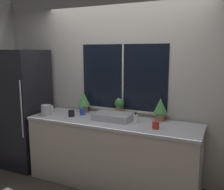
{
  "coord_description": "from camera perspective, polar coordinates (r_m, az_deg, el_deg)",
  "views": [
    {
      "loc": [
        1.37,
        -2.64,
        1.84
      ],
      "look_at": [
        -0.0,
        0.34,
        1.27
      ],
      "focal_mm": 40.0,
      "sensor_mm": 36.0,
      "label": 1
    }
  ],
  "objects": [
    {
      "name": "mug_blue",
      "position": [
        3.71,
        -6.74,
        -3.75
      ],
      "size": [
        0.08,
        0.08,
        0.1
      ],
      "color": "#3351AD",
      "rests_on": "counter"
    },
    {
      "name": "potted_plant_right",
      "position": [
        3.42,
        11.0,
        -2.84
      ],
      "size": [
        0.18,
        0.18,
        0.31
      ],
      "color": "#9E6B4C",
      "rests_on": "counter"
    },
    {
      "name": "wall_left",
      "position": [
        5.43,
        -15.29,
        4.35
      ],
      "size": [
        0.06,
        7.0,
        2.7
      ],
      "color": "#BCB7AD",
      "rests_on": "ground_plane"
    },
    {
      "name": "mug_black",
      "position": [
        3.64,
        -9.26,
        -4.15
      ],
      "size": [
        0.09,
        0.09,
        0.09
      ],
      "color": "black",
      "rests_on": "counter"
    },
    {
      "name": "wall_back",
      "position": [
        3.68,
        2.72,
        2.22
      ],
      "size": [
        8.0,
        0.09,
        2.7
      ],
      "color": "#BCB7AD",
      "rests_on": "ground_plane"
    },
    {
      "name": "soap_bottle",
      "position": [
        3.29,
        5.41,
        -5.34
      ],
      "size": [
        0.06,
        0.06,
        0.14
      ],
      "color": "white",
      "rests_on": "counter"
    },
    {
      "name": "mug_white",
      "position": [
        3.93,
        -13.74,
        -3.18
      ],
      "size": [
        0.07,
        0.07,
        0.1
      ],
      "color": "white",
      "rests_on": "counter"
    },
    {
      "name": "refrigerator",
      "position": [
        4.24,
        -19.25,
        -3.03
      ],
      "size": [
        0.6,
        0.69,
        1.87
      ],
      "color": "black",
      "rests_on": "ground_plane"
    },
    {
      "name": "kettle",
      "position": [
        3.78,
        -14.81,
        -3.26
      ],
      "size": [
        0.15,
        0.15,
        0.17
      ],
      "color": "#B2B2B7",
      "rests_on": "counter"
    },
    {
      "name": "sink",
      "position": [
        3.43,
        0.22,
        -4.91
      ],
      "size": [
        0.51,
        0.38,
        0.27
      ],
      "color": "#ADADB2",
      "rests_on": "counter"
    },
    {
      "name": "mug_red",
      "position": [
        3.08,
        9.96,
        -6.79
      ],
      "size": [
        0.08,
        0.08,
        0.09
      ],
      "color": "#B72D28",
      "rests_on": "counter"
    },
    {
      "name": "counter",
      "position": [
        3.55,
        0.06,
        -12.97
      ],
      "size": [
        2.37,
        0.7,
        0.92
      ],
      "color": "#B2A893",
      "rests_on": "ground_plane"
    },
    {
      "name": "potted_plant_center",
      "position": [
        3.61,
        1.69,
        -2.67
      ],
      "size": [
        0.14,
        0.14,
        0.26
      ],
      "color": "#9E6B4C",
      "rests_on": "counter"
    },
    {
      "name": "potted_plant_left",
      "position": [
        3.87,
        -6.42,
        -1.24
      ],
      "size": [
        0.19,
        0.19,
        0.31
      ],
      "color": "#9E6B4C",
      "rests_on": "counter"
    }
  ]
}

